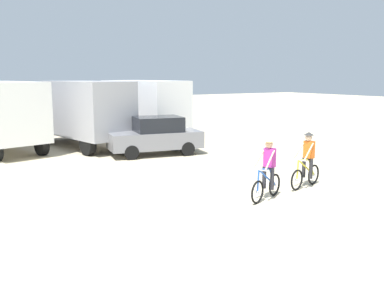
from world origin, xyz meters
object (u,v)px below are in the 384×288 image
(box_truck_grey_hauler, at_px, (82,111))
(box_truck_avon_van, at_px, (139,107))
(cyclist_cowboy_hat, at_px, (307,162))
(sedan_parked, at_px, (156,136))
(cyclist_orange_shirt, at_px, (268,171))

(box_truck_grey_hauler, distance_m, box_truck_avon_van, 3.74)
(box_truck_grey_hauler, distance_m, cyclist_cowboy_hat, 12.29)
(sedan_parked, bearing_deg, box_truck_grey_hauler, 119.61)
(box_truck_grey_hauler, distance_m, cyclist_orange_shirt, 12.20)
(box_truck_grey_hauler, height_order, sedan_parked, box_truck_grey_hauler)
(box_truck_avon_van, xyz_separation_m, cyclist_cowboy_hat, (0.10, -12.60, -1.03))
(sedan_parked, xyz_separation_m, cyclist_orange_shirt, (-0.51, -8.17, -0.04))
(cyclist_orange_shirt, bearing_deg, box_truck_avon_van, 81.57)
(box_truck_avon_van, xyz_separation_m, cyclist_orange_shirt, (-1.92, -12.98, -1.03))
(box_truck_avon_van, height_order, cyclist_cowboy_hat, box_truck_avon_van)
(box_truck_avon_van, relative_size, sedan_parked, 1.59)
(cyclist_orange_shirt, relative_size, cyclist_cowboy_hat, 1.00)
(box_truck_avon_van, bearing_deg, box_truck_grey_hauler, -165.52)
(box_truck_avon_van, bearing_deg, cyclist_orange_shirt, -98.43)
(box_truck_grey_hauler, bearing_deg, box_truck_avon_van, 14.48)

